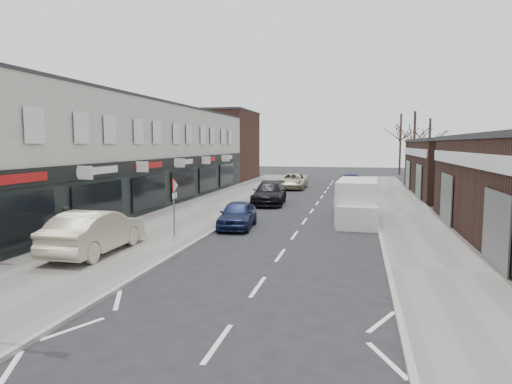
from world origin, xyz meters
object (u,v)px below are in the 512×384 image
Objects in this scene: pedestrian at (66,224)px; parked_car_left_a at (237,214)px; sedan_on_pavement at (95,231)px; parked_car_left_c at (293,181)px; parked_car_right_b at (366,186)px; parked_car_right_c at (352,181)px; white_van at (357,202)px; warning_sign at (174,190)px; parked_car_right_a at (350,203)px; parked_car_left_b at (269,193)px.

pedestrian is 0.38× the size of parked_car_left_a.
parked_car_left_c is (3.64, 27.89, -0.22)m from sedan_on_pavement.
pedestrian is 26.99m from parked_car_right_b.
parked_car_right_c reaches higher than parked_car_left_a.
parked_car_right_c is at bearing 94.23° from white_van.
warning_sign is 24.39m from parked_car_left_c.
white_van is 1.53× the size of parked_car_right_b.
white_van is 15.08m from parked_car_right_b.
sedan_on_pavement is 0.99× the size of parked_car_right_c.
white_van is at bearing -71.92° from parked_car_left_c.
parked_car_left_c is 16.74m from parked_car_right_a.
parked_car_right_c is (5.36, 21.96, 0.05)m from parked_car_left_a.
pedestrian is (-4.04, -2.13, -1.31)m from warning_sign.
parked_car_left_c is 5.57m from parked_car_right_c.
warning_sign is 0.51× the size of parked_car_left_c.
parked_car_right_a is at bearing 89.66° from parked_car_right_b.
warning_sign is 4.75m from pedestrian.
parked_car_right_b is at bearing -21.95° from parked_car_left_c.
white_van is 1.96m from parked_car_right_a.
parked_car_left_b is at bearing -42.24° from parked_car_right_a.
parked_car_left_c is (0.05, 11.57, -0.05)m from parked_car_left_b.
parked_car_right_b is (1.11, 13.18, -0.12)m from parked_car_right_a.
parked_car_right_c is at bearing -95.33° from parked_car_right_a.
pedestrian is at bearing 36.69° from parked_car_right_a.
pedestrian is 0.30× the size of parked_car_right_c.
sedan_on_pavement is (-9.74, -10.24, -0.14)m from white_van.
parked_car_left_a is 0.79× the size of parked_car_right_c.
warning_sign is 4.20m from sedan_on_pavement.
parked_car_right_b is (12.70, 23.81, -0.23)m from pedestrian.
warning_sign reaches higher than parked_car_right_a.
white_van reaches higher than pedestrian.
parked_car_right_c is at bearing 71.66° from parked_car_left_a.
sedan_on_pavement is 16.71m from parked_car_left_b.
parked_car_left_b is at bearing -91.24° from parked_car_left_c.
pedestrian is 15.73m from parked_car_right_a.
parked_car_left_c is at bearing 12.52° from parked_car_right_c.
parked_car_right_b is (10.39, 25.30, -0.28)m from sedan_on_pavement.
warning_sign is at bearing 42.56° from parked_car_right_a.
parked_car_right_a is (-0.46, 1.89, -0.30)m from white_van.
white_van reaches higher than parked_car_right_a.
sedan_on_pavement is at bearing -123.29° from parked_car_left_a.
sedan_on_pavement is 28.13m from parked_car_left_c.
parked_car_left_b is (-0.18, 9.43, 0.09)m from parked_car_left_a.
pedestrian is 0.32× the size of parked_car_right_a.
parked_car_left_b is 1.11× the size of parked_car_right_a.
white_van is (8.01, 6.62, -1.11)m from warning_sign.
white_van reaches higher than parked_car_left_a.
parked_car_right_c is (-0.15, 16.72, -0.05)m from parked_car_right_a.
white_van is 18.62m from parked_car_right_c.
parked_car_right_a is at bearing 38.93° from parked_car_left_a.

